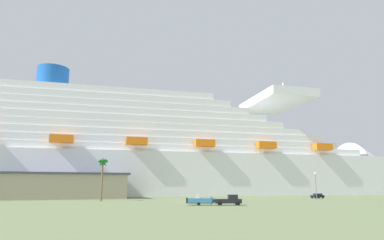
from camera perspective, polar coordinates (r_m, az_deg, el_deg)
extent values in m
plane|color=#66754C|center=(120.24, -5.32, -12.93)|extent=(600.00, 600.00, 0.00)
cube|color=white|center=(147.75, -10.10, -9.10)|extent=(231.15, 38.73, 17.30)
cone|color=white|center=(200.00, 28.76, -8.14)|extent=(32.70, 32.67, 32.27)
cube|color=white|center=(148.41, -9.97, -5.20)|extent=(203.43, 35.52, 2.87)
cube|color=white|center=(148.46, -11.71, -4.03)|extent=(189.60, 34.62, 2.87)
cube|color=white|center=(148.71, -13.44, -2.85)|extent=(183.90, 33.82, 2.87)
cube|color=white|center=(149.16, -15.17, -1.68)|extent=(177.14, 32.88, 2.87)
cube|color=white|center=(149.81, -16.88, -0.51)|extent=(165.97, 32.36, 2.87)
cube|color=white|center=(150.65, -18.57, 0.65)|extent=(159.35, 31.44, 2.87)
cube|color=white|center=(151.68, -20.24, 1.79)|extent=(152.37, 30.68, 2.87)
cube|color=white|center=(152.89, -21.88, 2.91)|extent=(145.00, 30.07, 2.87)
cube|color=white|center=(154.29, -23.51, 4.01)|extent=(139.30, 29.15, 2.87)
cube|color=white|center=(172.49, 13.96, 3.06)|extent=(23.56, 39.73, 4.00)
cylinder|color=#1959B2|center=(155.62, -22.48, 6.28)|extent=(13.07, 13.07, 10.07)
cylinder|color=silver|center=(175.65, 15.23, 4.22)|extent=(0.80, 0.80, 12.00)
cube|color=orange|center=(130.75, -21.17, -2.97)|extent=(8.04, 3.30, 2.80)
cube|color=orange|center=(130.16, -9.32, -3.53)|extent=(8.04, 3.30, 2.80)
cube|color=orange|center=(135.04, 2.15, -3.94)|extent=(8.04, 3.30, 2.80)
cube|color=orange|center=(144.84, 12.46, -4.17)|extent=(8.04, 3.30, 2.80)
cube|color=orange|center=(158.66, 21.22, -4.26)|extent=(8.04, 3.30, 2.80)
cube|color=#B7A88C|center=(121.04, -22.09, -10.41)|extent=(44.81, 28.21, 7.45)
cube|color=#3F4759|center=(121.10, -21.95, -8.51)|extent=(46.60, 29.34, 0.60)
cube|color=black|center=(74.02, 6.11, -13.47)|extent=(5.92, 3.30, 0.90)
cube|color=black|center=(74.11, 6.89, -12.76)|extent=(2.40, 2.27, 0.90)
cube|color=#26333F|center=(74.20, 7.42, -12.81)|extent=(0.51, 1.65, 0.63)
cylinder|color=black|center=(75.28, 7.55, -13.74)|extent=(0.84, 0.47, 0.80)
cylinder|color=black|center=(73.30, 7.78, -13.81)|extent=(0.84, 0.47, 0.80)
cylinder|color=black|center=(74.85, 4.62, -13.82)|extent=(0.84, 0.47, 0.80)
cylinder|color=black|center=(72.86, 4.77, -13.89)|extent=(0.84, 0.47, 0.80)
cube|color=#595960|center=(73.58, 1.32, -13.84)|extent=(5.81, 3.11, 0.16)
cube|color=#595960|center=(73.77, 3.94, -13.81)|extent=(1.79, 0.56, 0.10)
cylinder|color=black|center=(74.59, 1.09, -13.92)|extent=(0.67, 0.37, 0.64)
cylinder|color=black|center=(72.57, 1.14, -14.00)|extent=(0.67, 0.37, 0.64)
cube|color=teal|center=(73.56, 1.32, -13.43)|extent=(5.38, 3.18, 0.90)
cone|color=teal|center=(73.72, 3.65, -13.41)|extent=(1.61, 2.06, 1.82)
cube|color=silver|center=(73.51, 0.91, -12.81)|extent=(1.02, 1.16, 0.70)
cube|color=black|center=(73.51, -0.86, -13.43)|extent=(0.47, 0.57, 1.10)
cylinder|color=brown|center=(95.62, -14.99, -10.10)|extent=(0.47, 0.47, 10.06)
cone|color=#287233|center=(95.83, -14.60, -7.05)|extent=(0.85, 2.76, 2.05)
cone|color=#287233|center=(96.12, -14.68, -7.05)|extent=(2.51, 2.25, 2.13)
cone|color=#287233|center=(96.19, -14.77, -7.05)|extent=(2.71, 1.45, 2.25)
cone|color=#287233|center=(96.13, -14.98, -7.04)|extent=(2.68, 2.21, 1.80)
cone|color=#287233|center=(96.02, -15.04, -7.03)|extent=(1.96, 2.60, 2.25)
cone|color=#287233|center=(95.64, -15.05, -7.02)|extent=(1.70, 2.58, 2.37)
cone|color=#287233|center=(95.43, -14.92, -7.02)|extent=(2.64, 1.55, 2.33)
cone|color=#287233|center=(95.41, -14.82, -7.02)|extent=(2.78, 0.83, 1.97)
cone|color=#287233|center=(95.62, -14.62, -7.04)|extent=(1.98, 2.82, 1.65)
sphere|color=#287233|center=(95.80, -14.84, -7.09)|extent=(1.10, 1.10, 1.10)
cylinder|color=slate|center=(104.87, 20.22, -10.61)|extent=(0.20, 0.20, 7.29)
sphere|color=#F9F2CC|center=(104.92, 20.08, -8.49)|extent=(0.56, 0.56, 0.56)
cube|color=black|center=(120.07, 20.43, -11.98)|extent=(4.56, 2.48, 0.70)
cube|color=#1E232D|center=(120.20, 20.48, -11.68)|extent=(2.65, 2.00, 0.55)
cylinder|color=black|center=(118.44, 20.24, -12.19)|extent=(0.69, 0.32, 0.66)
cylinder|color=black|center=(119.75, 19.63, -12.21)|extent=(0.69, 0.32, 0.66)
cylinder|color=black|center=(120.43, 21.24, -12.09)|extent=(0.69, 0.32, 0.66)
cylinder|color=black|center=(121.72, 20.63, -12.11)|extent=(0.69, 0.32, 0.66)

